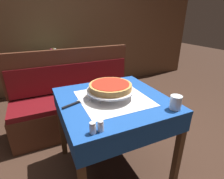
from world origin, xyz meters
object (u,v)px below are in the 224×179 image
object	(u,v)px
booth_bench	(77,106)
pizza_server	(77,103)
pizza_pan_stand	(110,90)
salt_shaker	(93,128)
dining_table_rear	(51,64)
deep_dish_pizza	(110,86)
pepper_shaker	(101,126)
water_glass_near	(176,102)
dining_table_front	(113,109)
condiment_caddy	(54,53)

from	to	relation	value
booth_bench	pizza_server	bearing A→B (deg)	-101.70
pizza_pan_stand	salt_shaker	size ratio (longest dim) A/B	5.69
dining_table_rear	deep_dish_pizza	distance (m)	1.76
dining_table_rear	pepper_shaker	size ratio (longest dim) A/B	11.49
dining_table_rear	water_glass_near	xyz separation A→B (m)	(0.63, -2.10, 0.16)
booth_bench	pizza_server	world-z (taller)	booth_bench
booth_bench	pizza_server	distance (m)	0.95
booth_bench	water_glass_near	distance (m)	1.37
dining_table_front	condiment_caddy	bearing A→B (deg)	96.98
dining_table_front	dining_table_rear	distance (m)	1.78
dining_table_rear	water_glass_near	distance (m)	2.20
deep_dish_pizza	water_glass_near	world-z (taller)	deep_dish_pizza
dining_table_rear	water_glass_near	bearing A→B (deg)	-73.42
pizza_pan_stand	deep_dish_pizza	xyz separation A→B (m)	(-0.00, 0.00, 0.03)
pizza_pan_stand	pepper_shaker	size ratio (longest dim) A/B	5.89
pizza_pan_stand	pizza_server	world-z (taller)	pizza_pan_stand
salt_shaker	pepper_shaker	size ratio (longest dim) A/B	1.04
pizza_pan_stand	pepper_shaker	bearing A→B (deg)	-121.44
pepper_shaker	deep_dish_pizza	bearing A→B (deg)	58.56
pizza_server	condiment_caddy	xyz separation A→B (m)	(0.07, 1.81, 0.05)
dining_table_front	booth_bench	bearing A→B (deg)	98.40
pizza_pan_stand	water_glass_near	distance (m)	0.51
pizza_server	dining_table_rear	bearing A→B (deg)	90.03
dining_table_front	pizza_server	size ratio (longest dim) A/B	3.49
booth_bench	condiment_caddy	world-z (taller)	booth_bench
deep_dish_pizza	salt_shaker	world-z (taller)	deep_dish_pizza
booth_bench	deep_dish_pizza	bearing A→B (deg)	-82.49
deep_dish_pizza	water_glass_near	bearing A→B (deg)	-46.73
condiment_caddy	pizza_server	bearing A→B (deg)	-92.12
pizza_server	water_glass_near	world-z (taller)	water_glass_near
pizza_pan_stand	salt_shaker	distance (m)	0.48
deep_dish_pizza	pepper_shaker	world-z (taller)	deep_dish_pizza
pizza_pan_stand	salt_shaker	bearing A→B (deg)	-126.33
deep_dish_pizza	salt_shaker	size ratio (longest dim) A/B	5.01
booth_bench	water_glass_near	xyz separation A→B (m)	(0.46, -1.19, 0.51)
dining_table_front	dining_table_rear	xyz separation A→B (m)	(-0.29, 1.75, -0.00)
pizza_pan_stand	dining_table_front	bearing A→B (deg)	-52.04
pizza_server	salt_shaker	size ratio (longest dim) A/B	3.59
dining_table_front	salt_shaker	world-z (taller)	salt_shaker
dining_table_front	dining_table_rear	world-z (taller)	dining_table_rear
dining_table_rear	booth_bench	size ratio (longest dim) A/B	0.49
booth_bench	pizza_server	size ratio (longest dim) A/B	6.35
dining_table_rear	water_glass_near	size ratio (longest dim) A/B	7.48
pepper_shaker	condiment_caddy	distance (m)	2.21
water_glass_near	pizza_server	bearing A→B (deg)	148.57
dining_table_rear	salt_shaker	xyz separation A→B (m)	(-0.01, -2.12, 0.14)
pizza_pan_stand	condiment_caddy	bearing A→B (deg)	96.56
pizza_server	pepper_shaker	xyz separation A→B (m)	(0.04, -0.40, 0.03)
dining_table_rear	pizza_server	size ratio (longest dim) A/B	3.09
dining_table_rear	condiment_caddy	bearing A→B (deg)	52.98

